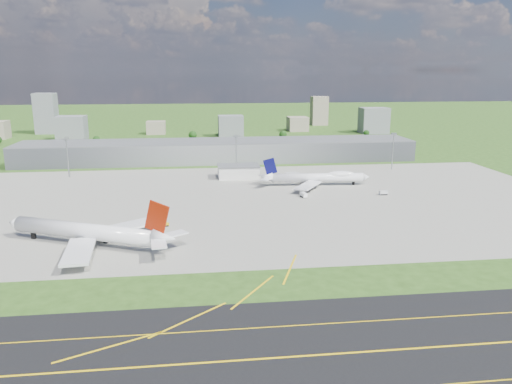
{
  "coord_description": "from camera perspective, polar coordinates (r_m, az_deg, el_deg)",
  "views": [
    {
      "loc": [
        -16.71,
        -217.0,
        68.26
      ],
      "look_at": [
        12.3,
        23.37,
        9.0
      ],
      "focal_mm": 35.0,
      "sensor_mm": 36.0,
      "label": 1
    }
  ],
  "objects": [
    {
      "name": "airliner_blue_quad",
      "position": [
        304.53,
        7.04,
        1.63
      ],
      "size": [
        66.81,
        52.31,
        17.44
      ],
      "rotation": [
        0.0,
        0.0,
        -0.06
      ],
      "color": "white",
      "rests_on": "ground"
    },
    {
      "name": "apron",
      "position": [
        267.24,
        -0.92,
        -1.04
      ],
      "size": [
        360.0,
        190.0,
        0.08
      ],
      "primitive_type": "cube",
      "color": "gray",
      "rests_on": "ground"
    },
    {
      "name": "tree_far_e",
      "position": [
        535.99,
        12.51,
        6.6
      ],
      "size": [
        6.3,
        6.3,
        7.7
      ],
      "color": "#382314",
      "rests_on": "ground"
    },
    {
      "name": "bldg_ce",
      "position": [
        582.01,
        4.77,
        7.76
      ],
      "size": [
        22.0,
        24.0,
        16.0
      ],
      "primitive_type": "cube",
      "color": "gray",
      "rests_on": "ground"
    },
    {
      "name": "tree_w",
      "position": [
        495.02,
        -17.78,
        5.74
      ],
      "size": [
        6.75,
        6.75,
        8.25
      ],
      "color": "#382314",
      "rests_on": "ground"
    },
    {
      "name": "van_white_near",
      "position": [
        275.99,
        5.45,
        -0.35
      ],
      "size": [
        3.47,
        5.57,
        2.63
      ],
      "rotation": [
        0.0,
        0.0,
        1.82
      ],
      "color": "white",
      "rests_on": "ground"
    },
    {
      "name": "mast_center",
      "position": [
        336.88,
        -2.26,
        5.11
      ],
      "size": [
        3.5,
        2.0,
        25.9
      ],
      "color": "gray",
      "rests_on": "ground"
    },
    {
      "name": "terminal",
      "position": [
        387.16,
        -4.34,
        4.69
      ],
      "size": [
        300.0,
        42.0,
        15.0
      ],
      "primitive_type": "cube",
      "color": "gray",
      "rests_on": "ground"
    },
    {
      "name": "ground",
      "position": [
        373.66,
        -4.21,
        3.19
      ],
      "size": [
        1400.0,
        1400.0,
        0.0
      ],
      "primitive_type": "plane",
      "color": "#2B4A17",
      "rests_on": "ground"
    },
    {
      "name": "mast_west",
      "position": [
        346.0,
        -20.8,
        4.46
      ],
      "size": [
        3.5,
        2.0,
        25.9
      ],
      "color": "gray",
      "rests_on": "ground"
    },
    {
      "name": "tree_c",
      "position": [
        500.91,
        -7.25,
        6.49
      ],
      "size": [
        8.1,
        8.1,
        9.9
      ],
      "color": "#382314",
      "rests_on": "ground"
    },
    {
      "name": "mast_east",
      "position": [
        362.58,
        15.41,
        5.25
      ],
      "size": [
        3.5,
        2.0,
        25.9
      ],
      "color": "gray",
      "rests_on": "ground"
    },
    {
      "name": "bldg_tall_e",
      "position": [
        648.23,
        7.22,
        9.2
      ],
      "size": [
        20.0,
        18.0,
        36.0
      ],
      "primitive_type": "cube",
      "color": "gray",
      "rests_on": "ground"
    },
    {
      "name": "bldg_e",
      "position": [
        574.46,
        13.31,
        7.97
      ],
      "size": [
        30.0,
        22.0,
        28.0
      ],
      "primitive_type": "cube",
      "color": "slate",
      "rests_on": "ground"
    },
    {
      "name": "van_white_far",
      "position": [
        289.06,
        14.38,
        -0.1
      ],
      "size": [
        4.63,
        2.28,
        2.4
      ],
      "rotation": [
        0.0,
        0.0,
        -0.01
      ],
      "color": "silver",
      "rests_on": "ground"
    },
    {
      "name": "bldg_cw",
      "position": [
        562.03,
        -11.35,
        7.23
      ],
      "size": [
        20.0,
        18.0,
        14.0
      ],
      "primitive_type": "cube",
      "color": "gray",
      "rests_on": "ground"
    },
    {
      "name": "airliner_red_twin",
      "position": [
        208.94,
        -18.43,
        -4.41
      ],
      "size": [
        72.9,
        54.87,
        21.28
      ],
      "rotation": [
        0.0,
        0.0,
        2.71
      ],
      "color": "white",
      "rests_on": "ground"
    },
    {
      "name": "taxiway",
      "position": [
        128.0,
        1.78,
        -18.47
      ],
      "size": [
        1400.0,
        60.0,
        0.06
      ],
      "primitive_type": "cube",
      "color": "black",
      "rests_on": "ground"
    },
    {
      "name": "bldg_tall_w",
      "position": [
        601.44,
        -22.86,
        8.28
      ],
      "size": [
        22.0,
        20.0,
        44.0
      ],
      "primitive_type": "cube",
      "color": "slate",
      "rests_on": "ground"
    },
    {
      "name": "bldg_w",
      "position": [
        534.46,
        -20.33,
        6.86
      ],
      "size": [
        28.0,
        22.0,
        24.0
      ],
      "primitive_type": "cube",
      "color": "slate",
      "rests_on": "ground"
    },
    {
      "name": "ops_building",
      "position": [
        324.55,
        -2.03,
        2.32
      ],
      "size": [
        26.0,
        16.0,
        8.0
      ],
      "primitive_type": "cube",
      "color": "silver",
      "rests_on": "ground"
    },
    {
      "name": "bldg_c",
      "position": [
        531.37,
        -2.9,
        7.55
      ],
      "size": [
        26.0,
        20.0,
        22.0
      ],
      "primitive_type": "cube",
      "color": "slate",
      "rests_on": "ground"
    },
    {
      "name": "tug_yellow",
      "position": [
        227.58,
        -10.37,
        -3.7
      ],
      "size": [
        3.71,
        3.01,
        1.64
      ],
      "rotation": [
        0.0,
        0.0,
        0.42
      ],
      "color": "gold",
      "rests_on": "ground"
    },
    {
      "name": "tree_e",
      "position": [
        503.5,
        3.11,
        6.57
      ],
      "size": [
        7.65,
        7.65,
        9.35
      ],
      "color": "#382314",
      "rests_on": "ground"
    }
  ]
}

